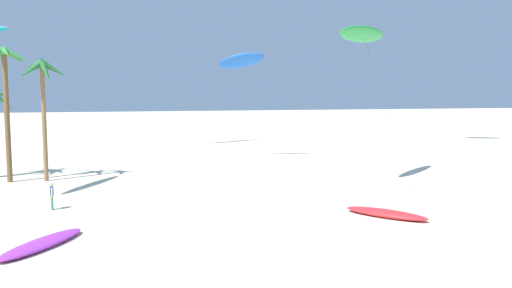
# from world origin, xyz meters

# --- Properties ---
(palm_tree_0) EXTENTS (3.73, 3.73, 10.23)m
(palm_tree_0) POSITION_xyz_m (-15.11, 38.19, 8.25)
(palm_tree_0) COLOR brown
(palm_tree_0) RESTS_ON ground
(palm_tree_3) EXTENTS (3.55, 3.35, 9.35)m
(palm_tree_3) POSITION_xyz_m (-12.43, 38.25, 7.56)
(palm_tree_3) COLOR olive
(palm_tree_3) RESTS_ON ground
(flying_kite_4) EXTENTS (6.29, 7.41, 11.90)m
(flying_kite_4) POSITION_xyz_m (11.07, 32.65, 11.13)
(flying_kite_4) COLOR green
(flying_kite_4) RESTS_ON ground
(flying_kite_5) EXTENTS (4.90, 5.54, 10.92)m
(flying_kite_5) POSITION_xyz_m (4.51, 47.40, 9.74)
(flying_kite_5) COLOR blue
(flying_kite_5) RESTS_ON ground
(grounded_kite_1) EXTENTS (4.16, 4.50, 0.41)m
(grounded_kite_1) POSITION_xyz_m (8.30, 21.97, 0.21)
(grounded_kite_1) COLOR red
(grounded_kite_1) RESTS_ON ground
(grounded_kite_3) EXTENTS (3.90, 5.45, 0.34)m
(grounded_kite_3) POSITION_xyz_m (-9.68, 19.65, 0.17)
(grounded_kite_3) COLOR purple
(grounded_kite_3) RESTS_ON ground
(person_foreground_walker) EXTENTS (0.26, 0.50, 1.64)m
(person_foreground_walker) POSITION_xyz_m (-10.42, 27.63, 0.90)
(person_foreground_walker) COLOR #338E56
(person_foreground_walker) RESTS_ON ground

